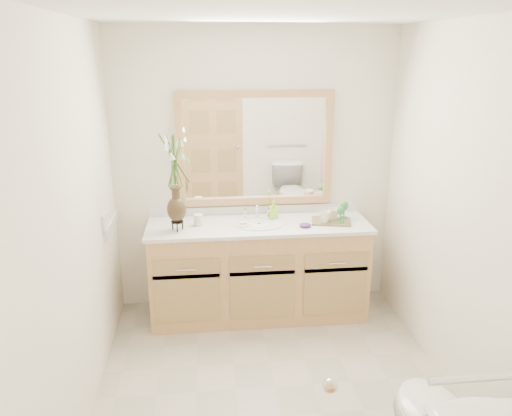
{
  "coord_description": "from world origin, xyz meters",
  "views": [
    {
      "loc": [
        -0.43,
        -2.85,
        2.21
      ],
      "look_at": [
        -0.06,
        0.65,
        1.08
      ],
      "focal_mm": 35.0,
      "sensor_mm": 36.0,
      "label": 1
    }
  ],
  "objects": [
    {
      "name": "mug_right",
      "position": [
        0.63,
        1.02,
        0.89
      ],
      "size": [
        0.11,
        0.11,
        0.1
      ],
      "primitive_type": "imported",
      "rotation": [
        0.0,
        0.0,
        0.17
      ],
      "color": "silver",
      "rests_on": "tray"
    },
    {
      "name": "wall_right",
      "position": [
        1.2,
        0.0,
        1.2
      ],
      "size": [
        0.02,
        2.6,
        2.4
      ],
      "primitive_type": "cube",
      "color": "white",
      "rests_on": "floor"
    },
    {
      "name": "wall_left",
      "position": [
        -1.2,
        0.0,
        1.2
      ],
      "size": [
        0.02,
        2.6,
        2.4
      ],
      "primitive_type": "cube",
      "color": "white",
      "rests_on": "floor"
    },
    {
      "name": "tray",
      "position": [
        0.61,
        0.99,
        0.84
      ],
      "size": [
        0.36,
        0.28,
        0.02
      ],
      "primitive_type": "cube",
      "rotation": [
        0.0,
        0.0,
        -0.21
      ],
      "color": "brown",
      "rests_on": "counter"
    },
    {
      "name": "vanity",
      "position": [
        0.0,
        1.01,
        0.4
      ],
      "size": [
        1.8,
        0.55,
        0.8
      ],
      "color": "tan",
      "rests_on": "floor"
    },
    {
      "name": "switch_plate",
      "position": [
        -1.19,
        0.76,
        0.98
      ],
      "size": [
        0.02,
        0.12,
        0.12
      ],
      "primitive_type": "cube",
      "color": "white",
      "rests_on": "wall_left"
    },
    {
      "name": "flower_vase",
      "position": [
        -0.66,
        0.93,
        1.33
      ],
      "size": [
        0.18,
        0.18,
        0.74
      ],
      "rotation": [
        0.0,
        0.0,
        0.19
      ],
      "color": "black",
      "rests_on": "counter"
    },
    {
      "name": "floor",
      "position": [
        0.0,
        0.0,
        0.0
      ],
      "size": [
        2.6,
        2.6,
        0.0
      ],
      "primitive_type": "plane",
      "color": "#BDB1A1",
      "rests_on": "ground"
    },
    {
      "name": "wall_back",
      "position": [
        0.0,
        1.3,
        1.2
      ],
      "size": [
        2.4,
        0.02,
        2.4
      ],
      "primitive_type": "cube",
      "color": "white",
      "rests_on": "floor"
    },
    {
      "name": "ceiling",
      "position": [
        0.0,
        0.0,
        2.4
      ],
      "size": [
        2.4,
        2.6,
        0.02
      ],
      "primitive_type": "cube",
      "color": "white",
      "rests_on": "wall_back"
    },
    {
      "name": "counter",
      "position": [
        0.0,
        1.01,
        0.82
      ],
      "size": [
        1.84,
        0.57,
        0.03
      ],
      "primitive_type": "cube",
      "color": "silver",
      "rests_on": "vanity"
    },
    {
      "name": "soap_dish",
      "position": [
        -0.13,
        0.98,
        0.84
      ],
      "size": [
        0.11,
        0.11,
        0.03
      ],
      "color": "silver",
      "rests_on": "counter"
    },
    {
      "name": "goblet_back",
      "position": [
        0.73,
        1.04,
        0.94
      ],
      "size": [
        0.07,
        0.07,
        0.15
      ],
      "color": "#297C35",
      "rests_on": "tray"
    },
    {
      "name": "door",
      "position": [
        -0.3,
        -1.29,
        1.0
      ],
      "size": [
        0.8,
        0.03,
        2.0
      ],
      "primitive_type": "cube",
      "color": "tan",
      "rests_on": "floor"
    },
    {
      "name": "tumbler",
      "position": [
        -0.5,
        1.02,
        0.88
      ],
      "size": [
        0.07,
        0.07,
        0.09
      ],
      "primitive_type": "cylinder",
      "color": "silver",
      "rests_on": "counter"
    },
    {
      "name": "wall_front",
      "position": [
        0.0,
        -1.3,
        1.2
      ],
      "size": [
        2.4,
        0.02,
        2.4
      ],
      "primitive_type": "cube",
      "color": "white",
      "rests_on": "floor"
    },
    {
      "name": "grab_bar",
      "position": [
        0.7,
        -1.27,
        0.95
      ],
      "size": [
        0.55,
        0.03,
        0.03
      ],
      "primitive_type": "cylinder",
      "rotation": [
        0.0,
        1.57,
        0.0
      ],
      "color": "silver",
      "rests_on": "wall_front"
    },
    {
      "name": "purple_dish",
      "position": [
        0.37,
        0.89,
        0.85
      ],
      "size": [
        0.11,
        0.09,
        0.03
      ],
      "primitive_type": "ellipsoid",
      "rotation": [
        0.0,
        0.0,
        -0.12
      ],
      "color": "#4C236A",
      "rests_on": "counter"
    },
    {
      "name": "sink",
      "position": [
        0.0,
        1.0,
        0.78
      ],
      "size": [
        0.38,
        0.34,
        0.23
      ],
      "color": "white",
      "rests_on": "counter"
    },
    {
      "name": "mirror",
      "position": [
        0.0,
        1.28,
        1.41
      ],
      "size": [
        1.32,
        0.04,
        0.97
      ],
      "color": "white",
      "rests_on": "wall_back"
    },
    {
      "name": "mug_left",
      "position": [
        0.54,
        0.95,
        0.9
      ],
      "size": [
        0.12,
        0.12,
        0.1
      ],
      "primitive_type": "imported",
      "rotation": [
        0.0,
        0.0,
        0.31
      ],
      "color": "silver",
      "rests_on": "tray"
    },
    {
      "name": "soap_bottle",
      "position": [
        0.14,
        1.14,
        0.9
      ],
      "size": [
        0.07,
        0.07,
        0.14
      ],
      "primitive_type": "imported",
      "rotation": [
        0.0,
        0.0,
        -0.03
      ],
      "color": "#93E034",
      "rests_on": "counter"
    },
    {
      "name": "goblet_front",
      "position": [
        0.67,
        0.93,
        0.94
      ],
      "size": [
        0.06,
        0.06,
        0.14
      ],
      "color": "#297C35",
      "rests_on": "tray"
    }
  ]
}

